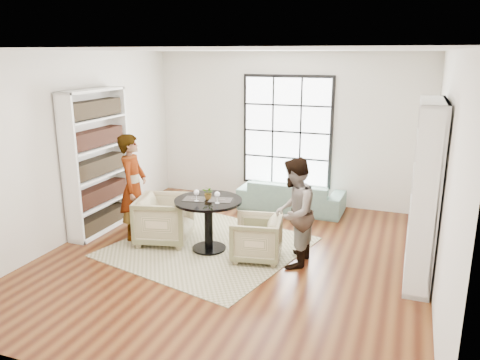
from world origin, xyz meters
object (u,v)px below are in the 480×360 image
at_px(wine_glass_left, 196,193).
at_px(armchair_left, 165,219).
at_px(wine_glass_right, 217,195).
at_px(flower_centerpiece, 209,193).
at_px(sofa, 291,195).
at_px(person_left, 133,187).
at_px(person_right, 294,213).
at_px(armchair_right, 256,238).
at_px(pedestal_table, 208,214).

bearing_deg(wine_glass_left, armchair_left, 164.36).
distance_m(wine_glass_left, wine_glass_right, 0.33).
relative_size(armchair_left, flower_centerpiece, 4.25).
distance_m(sofa, wine_glass_right, 2.57).
height_order(person_left, flower_centerpiece, person_left).
xyz_separation_m(person_right, flower_centerpiece, (-1.34, 0.08, 0.13)).
height_order(sofa, armchair_right, armchair_right).
xyz_separation_m(armchair_left, person_right, (2.14, -0.11, 0.40)).
relative_size(person_left, flower_centerpiece, 8.75).
height_order(sofa, flower_centerpiece, flower_centerpiece).
relative_size(sofa, wine_glass_left, 10.99).
relative_size(pedestal_table, armchair_right, 1.44).
height_order(armchair_left, armchair_right, armchair_left).
relative_size(sofa, person_right, 1.28).
xyz_separation_m(person_left, flower_centerpiece, (1.34, -0.02, 0.05)).
xyz_separation_m(pedestal_table, person_left, (-1.34, 0.05, 0.28)).
bearing_deg(person_left, pedestal_table, -106.07).
bearing_deg(flower_centerpiece, person_left, 179.06).
distance_m(sofa, armchair_left, 2.72).
relative_size(person_left, wine_glass_right, 9.60).
bearing_deg(armchair_right, wine_glass_left, -95.14).
relative_size(wine_glass_left, flower_centerpiece, 0.92).
xyz_separation_m(person_left, person_right, (2.69, -0.11, -0.08)).
xyz_separation_m(pedestal_table, flower_centerpiece, (-0.00, 0.03, 0.33)).
height_order(armchair_left, flower_centerpiece, flower_centerpiece).
bearing_deg(armchair_left, person_right, -106.64).
height_order(person_right, wine_glass_left, person_right).
xyz_separation_m(pedestal_table, person_right, (1.34, -0.06, 0.20)).
relative_size(person_left, wine_glass_left, 9.49).
bearing_deg(wine_glass_right, armchair_right, 5.87).
distance_m(armchair_left, wine_glass_right, 1.15).
xyz_separation_m(pedestal_table, armchair_left, (-0.79, 0.05, -0.21)).
height_order(armchair_left, wine_glass_right, wine_glass_right).
xyz_separation_m(person_right, wine_glass_right, (-1.14, -0.06, 0.16)).
relative_size(armchair_right, person_right, 0.45).
relative_size(wine_glass_right, flower_centerpiece, 0.91).
relative_size(armchair_left, person_left, 0.49).
bearing_deg(person_right, flower_centerpiece, -92.88).
height_order(sofa, wine_glass_right, wine_glass_right).
bearing_deg(wine_glass_right, person_right, 3.05).
bearing_deg(sofa, pedestal_table, 74.27).
bearing_deg(wine_glass_right, flower_centerpiece, 144.43).
relative_size(armchair_left, armchair_right, 1.18).
xyz_separation_m(sofa, person_left, (-2.06, -2.26, 0.57)).
xyz_separation_m(wine_glass_right, flower_centerpiece, (-0.20, 0.14, -0.03)).
bearing_deg(person_right, armchair_right, -89.33).
relative_size(wine_glass_left, wine_glass_right, 1.01).
xyz_separation_m(armchair_right, person_left, (-2.14, 0.11, 0.54)).
distance_m(person_left, wine_glass_left, 1.23).
height_order(armchair_right, wine_glass_left, wine_glass_left).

